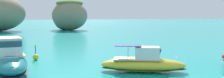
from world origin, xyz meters
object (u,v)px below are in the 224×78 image
islet_small (68,15)px  motorboat_teal (8,60)px  channel_buoy (36,57)px  motorboat_yellow (143,63)px

islet_small → motorboat_teal: (-12.16, -53.99, -3.04)m
motorboat_teal → channel_buoy: (2.17, 5.02, -0.54)m
islet_small → channel_buoy: 50.11m
islet_small → motorboat_yellow: size_ratio=1.96×
islet_small → motorboat_teal: islet_small is taller
motorboat_teal → motorboat_yellow: 10.13m
islet_small → motorboat_yellow: bearing=-92.5°
islet_small → channel_buoy: islet_small is taller
islet_small → motorboat_yellow: (-2.49, -56.99, -3.27)m
islet_small → channel_buoy: size_ratio=8.81×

